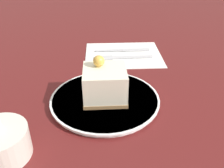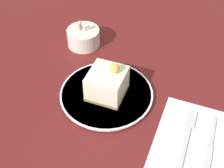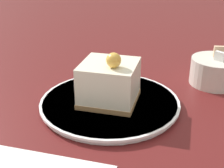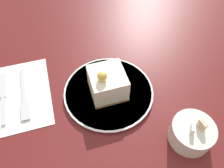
{
  "view_description": "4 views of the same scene",
  "coord_description": "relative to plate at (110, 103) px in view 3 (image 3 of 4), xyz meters",
  "views": [
    {
      "loc": [
        -0.48,
        -0.05,
        0.32
      ],
      "look_at": [
        -0.03,
        0.0,
        0.05
      ],
      "focal_mm": 40.0,
      "sensor_mm": 36.0,
      "label": 1
    },
    {
      "loc": [
        0.26,
        -0.45,
        0.59
      ],
      "look_at": [
        -0.01,
        0.02,
        0.05
      ],
      "focal_mm": 50.0,
      "sensor_mm": 36.0,
      "label": 2
    },
    {
      "loc": [
        0.41,
        0.22,
        0.26
      ],
      "look_at": [
        -0.01,
        0.03,
        0.05
      ],
      "focal_mm": 50.0,
      "sensor_mm": 36.0,
      "label": 3
    },
    {
      "loc": [
        0.01,
        0.35,
        0.49
      ],
      "look_at": [
        -0.03,
        0.03,
        0.06
      ],
      "focal_mm": 35.0,
      "sensor_mm": 36.0,
      "label": 4
    }
  ],
  "objects": [
    {
      "name": "ground_plane",
      "position": [
        0.03,
        -0.02,
        -0.01
      ],
      "size": [
        4.0,
        4.0,
        0.0
      ],
      "primitive_type": "plane",
      "color": "#5B1919"
    },
    {
      "name": "plate",
      "position": [
        0.0,
        0.0,
        0.0
      ],
      "size": [
        0.24,
        0.24,
        0.01
      ],
      "color": "white",
      "rests_on": "ground_plane"
    },
    {
      "name": "cake_slice",
      "position": [
        0.0,
        0.0,
        0.04
      ],
      "size": [
        0.1,
        0.11,
        0.09
      ],
      "rotation": [
        0.0,
        0.0,
        0.17
      ],
      "color": "#9E7547",
      "rests_on": "plate"
    },
    {
      "name": "sugar_bowl",
      "position": [
        -0.17,
        0.15,
        0.02
      ],
      "size": [
        0.1,
        0.1,
        0.07
      ],
      "color": "silver",
      "rests_on": "ground_plane"
    }
  ]
}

